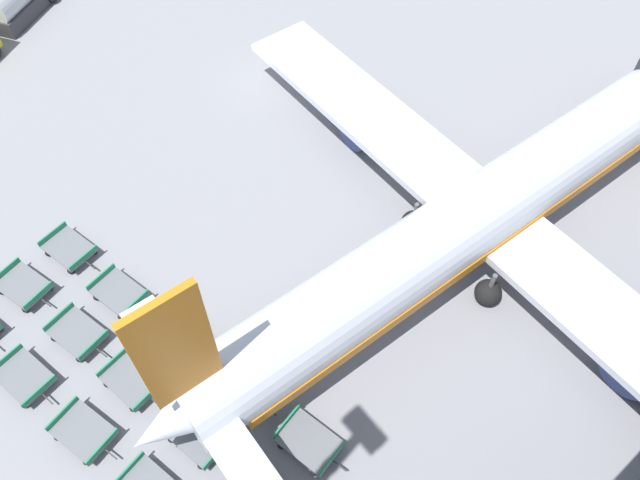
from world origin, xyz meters
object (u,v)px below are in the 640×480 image
baggage_dolly_row_mid_b_col_a (69,249)px  baggage_dolly_row_mid_b_col_b (119,293)px  baggage_dolly_row_mid_b_col_e (309,442)px  baggage_dolly_row_near_col_c (84,432)px  fuel_tanker_secondary (6,4)px  baggage_dolly_row_mid_b_col_c (179,337)px  airplane (502,199)px  baggage_dolly_row_mid_b_col_d (244,388)px  baggage_dolly_row_mid_a_col_c (132,381)px  baggage_dolly_row_mid_a_col_d (198,435)px  baggage_dolly_row_mid_a_col_a (24,286)px  baggage_dolly_row_near_col_b (24,377)px  baggage_dolly_row_mid_a_col_b (78,333)px

baggage_dolly_row_mid_b_col_a → baggage_dolly_row_mid_b_col_b: size_ratio=1.00×
baggage_dolly_row_mid_b_col_e → baggage_dolly_row_near_col_c: bearing=-131.7°
fuel_tanker_secondary → baggage_dolly_row_mid_b_col_c: fuel_tanker_secondary is taller
airplane → baggage_dolly_row_mid_b_col_d: bearing=-93.9°
baggage_dolly_row_mid_a_col_c → baggage_dolly_row_mid_a_col_d: same height
baggage_dolly_row_mid_a_col_a → baggage_dolly_row_mid_a_col_c: 7.99m
baggage_dolly_row_near_col_b → baggage_dolly_row_mid_b_col_a: 7.07m
baggage_dolly_row_mid_a_col_d → baggage_dolly_row_mid_b_col_d: (-0.53, 2.75, 0.00)m
fuel_tanker_secondary → baggage_dolly_row_mid_a_col_d: fuel_tanker_secondary is taller
baggage_dolly_row_mid_b_col_a → baggage_dolly_row_mid_b_col_e: (15.64, 3.38, 0.00)m
baggage_dolly_row_mid_a_col_c → fuel_tanker_secondary: bearing=166.7°
fuel_tanker_secondary → baggage_dolly_row_mid_a_col_c: fuel_tanker_secondary is taller
baggage_dolly_row_near_col_b → baggage_dolly_row_mid_b_col_d: same height
baggage_dolly_row_near_col_c → baggage_dolly_row_mid_b_col_e: same height
baggage_dolly_row_mid_b_col_c → baggage_dolly_row_mid_a_col_a: bearing=-148.3°
baggage_dolly_row_near_col_b → baggage_dolly_row_mid_a_col_a: bearing=156.7°
fuel_tanker_secondary → baggage_dolly_row_mid_a_col_a: size_ratio=2.76×
baggage_dolly_row_mid_a_col_c → baggage_dolly_row_mid_b_col_d: 5.07m
baggage_dolly_row_mid_b_col_c → baggage_dolly_row_near_col_c: bearing=-77.1°
baggage_dolly_row_mid_a_col_b → baggage_dolly_row_mid_b_col_e: (10.90, 5.27, 0.00)m
baggage_dolly_row_mid_b_col_d → baggage_dolly_row_mid_b_col_e: size_ratio=1.00×
baggage_dolly_row_mid_a_col_d → baggage_dolly_row_mid_b_col_a: 12.44m
baggage_dolly_row_mid_a_col_c → baggage_dolly_row_mid_b_col_b: 4.80m
baggage_dolly_row_mid_a_col_b → baggage_dolly_row_mid_a_col_c: size_ratio=1.00×
fuel_tanker_secondary → baggage_dolly_row_mid_a_col_a: fuel_tanker_secondary is taller
baggage_dolly_row_near_col_b → baggage_dolly_row_mid_a_col_b: bearing=99.9°
baggage_dolly_row_mid_b_col_b → baggage_dolly_row_near_col_c: bearing=-41.0°
fuel_tanker_secondary → baggage_dolly_row_mid_a_col_d: 34.04m
baggage_dolly_row_mid_a_col_b → baggage_dolly_row_mid_b_col_c: same height
baggage_dolly_row_mid_a_col_d → baggage_dolly_row_mid_b_col_e: bearing=47.6°
baggage_dolly_row_mid_a_col_a → baggage_dolly_row_mid_b_col_c: size_ratio=1.01×
baggage_dolly_row_mid_a_col_c → baggage_dolly_row_mid_a_col_d: (3.99, 0.96, 0.00)m
baggage_dolly_row_mid_b_col_e → baggage_dolly_row_mid_a_col_b: bearing=-154.2°
baggage_dolly_row_near_col_c → baggage_dolly_row_mid_b_col_d: (2.70, 6.46, 0.00)m
baggage_dolly_row_mid_b_col_a → baggage_dolly_row_mid_a_col_b: bearing=-21.7°
baggage_dolly_row_mid_a_col_c → airplane: bearing=76.7°
baggage_dolly_row_mid_a_col_b → baggage_dolly_row_near_col_b: bearing=-80.1°
fuel_tanker_secondary → baggage_dolly_row_mid_b_col_b: bearing=-11.7°
fuel_tanker_secondary → baggage_dolly_row_mid_a_col_c: (29.51, -6.96, -0.91)m
baggage_dolly_row_near_col_b → baggage_dolly_row_mid_b_col_e: same height
baggage_dolly_row_mid_a_col_c → baggage_dolly_row_mid_b_col_a: (-8.45, 1.08, 0.00)m
baggage_dolly_row_mid_a_col_d → fuel_tanker_secondary: bearing=169.9°
baggage_dolly_row_mid_b_col_c → baggage_dolly_row_mid_b_col_d: same height
fuel_tanker_secondary → baggage_dolly_row_mid_b_col_b: size_ratio=2.76×
baggage_dolly_row_mid_a_col_c → baggage_dolly_row_mid_b_col_e: bearing=31.8°
baggage_dolly_row_mid_a_col_d → baggage_dolly_row_mid_b_col_c: 4.87m
baggage_dolly_row_near_col_c → baggage_dolly_row_mid_b_col_b: same height
baggage_dolly_row_mid_b_col_b → airplane: bearing=62.5°
baggage_dolly_row_mid_a_col_d → baggage_dolly_row_mid_b_col_d: 2.80m
airplane → baggage_dolly_row_mid_a_col_c: airplane is taller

